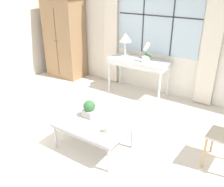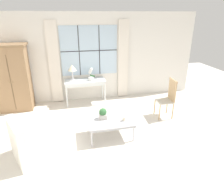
# 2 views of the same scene
# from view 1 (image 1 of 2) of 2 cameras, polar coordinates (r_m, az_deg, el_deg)

# --- Properties ---
(ground_plane) EXTENTS (14.00, 14.00, 0.00)m
(ground_plane) POSITION_cam_1_polar(r_m,az_deg,el_deg) (3.61, -12.24, -15.75)
(ground_plane) COLOR silver
(wall_back_windowed) EXTENTS (7.20, 0.14, 2.80)m
(wall_back_windowed) POSITION_cam_1_polar(r_m,az_deg,el_deg) (5.35, 10.44, 14.61)
(wall_back_windowed) COLOR silver
(wall_back_windowed) RESTS_ON ground_plane
(armoire) EXTENTS (0.99, 0.64, 1.96)m
(armoire) POSITION_cam_1_polar(r_m,az_deg,el_deg) (6.40, -10.78, 12.48)
(armoire) COLOR #93704C
(armoire) RESTS_ON ground_plane
(console_table) EXTENTS (1.27, 0.54, 0.78)m
(console_table) POSITION_cam_1_polar(r_m,az_deg,el_deg) (5.30, 6.14, 6.87)
(console_table) COLOR silver
(console_table) RESTS_ON ground_plane
(table_lamp) EXTENTS (0.27, 0.27, 0.50)m
(table_lamp) POSITION_cam_1_polar(r_m,az_deg,el_deg) (5.38, 3.06, 12.48)
(table_lamp) COLOR silver
(table_lamp) RESTS_ON console_table
(potted_orchid) EXTENTS (0.21, 0.16, 0.41)m
(potted_orchid) POSITION_cam_1_polar(r_m,az_deg,el_deg) (5.08, 7.80, 8.94)
(potted_orchid) COLOR white
(potted_orchid) RESTS_ON console_table
(armchair_upholstered) EXTENTS (1.21, 1.14, 0.88)m
(armchair_upholstered) POSITION_cam_1_polar(r_m,az_deg,el_deg) (4.55, -22.91, -3.76)
(armchair_upholstered) COLOR silver
(armchair_upholstered) RESTS_ON ground_plane
(coffee_table) EXTENTS (1.05, 0.72, 0.43)m
(coffee_table) POSITION_cam_1_polar(r_m,az_deg,el_deg) (3.63, -4.30, -7.21)
(coffee_table) COLOR #BCBCC1
(coffee_table) RESTS_ON ground_plane
(potted_plant_small) EXTENTS (0.18, 0.18, 0.26)m
(potted_plant_small) POSITION_cam_1_polar(r_m,az_deg,el_deg) (3.70, -5.21, -3.49)
(potted_plant_small) COLOR #BCB7AD
(potted_plant_small) RESTS_ON coffee_table
(pillar_candle) EXTENTS (0.12, 0.12, 0.11)m
(pillar_candle) POSITION_cam_1_polar(r_m,az_deg,el_deg) (3.37, -1.13, -8.19)
(pillar_candle) COLOR silver
(pillar_candle) RESTS_ON coffee_table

